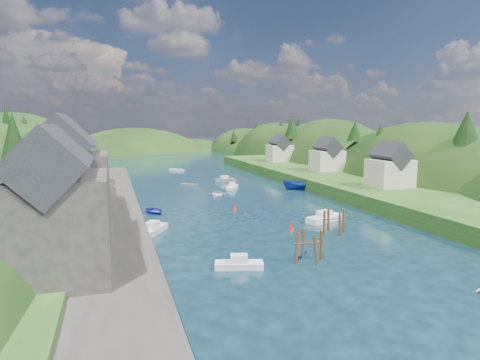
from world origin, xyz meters
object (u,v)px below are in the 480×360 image
object	(u,v)px
piling_cluster_near	(309,248)
channel_buoy_far	(235,207)
piling_cluster_far	(334,223)
channel_buoy_near	(291,226)

from	to	relation	value
piling_cluster_near	channel_buoy_far	xyz separation A→B (m)	(-0.07, 25.75, -0.80)
piling_cluster_far	channel_buoy_far	xyz separation A→B (m)	(-8.02, 17.29, -0.78)
piling_cluster_far	channel_buoy_near	xyz separation A→B (m)	(-4.47, 3.19, -0.78)
channel_buoy_far	piling_cluster_near	bearing A→B (deg)	-89.85
channel_buoy_far	channel_buoy_near	bearing A→B (deg)	-75.87
piling_cluster_near	piling_cluster_far	world-z (taller)	piling_cluster_near
piling_cluster_far	piling_cluster_near	bearing A→B (deg)	-133.25
piling_cluster_near	channel_buoy_far	distance (m)	25.76
channel_buoy_far	piling_cluster_far	bearing A→B (deg)	-65.12
piling_cluster_near	channel_buoy_near	distance (m)	12.18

